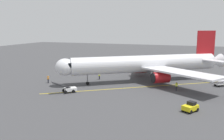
% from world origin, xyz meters
% --- Properties ---
extents(ground_plane, '(220.00, 220.00, 0.00)m').
position_xyz_m(ground_plane, '(0.00, 0.00, 0.00)').
color(ground_plane, '#424244').
extents(apron_lead_in_line, '(32.89, 23.16, 0.01)m').
position_xyz_m(apron_lead_in_line, '(0.99, 7.59, 0.01)').
color(apron_lead_in_line, yellow).
rests_on(apron_lead_in_line, ground).
extents(airplane, '(35.14, 31.08, 11.50)m').
position_xyz_m(airplane, '(0.76, 1.43, 4.00)').
color(airplane, white).
rests_on(airplane, ground).
extents(ground_crew_marshaller, '(0.46, 0.46, 1.71)m').
position_xyz_m(ground_crew_marshaller, '(21.07, 10.83, 0.89)').
color(ground_crew_marshaller, '#23232D').
rests_on(ground_crew_marshaller, ground).
extents(ground_crew_wing_walker, '(0.37, 0.46, 1.71)m').
position_xyz_m(ground_crew_wing_walker, '(11.74, 3.51, 0.89)').
color(ground_crew_wing_walker, '#23232D').
rests_on(ground_crew_wing_walker, ground).
extents(ground_crew_loader, '(0.43, 0.30, 1.71)m').
position_xyz_m(ground_crew_loader, '(-6.55, 7.75, 0.89)').
color(ground_crew_loader, '#23232D').
rests_on(ground_crew_loader, ground).
extents(belt_loader_near_nose, '(4.13, 4.03, 2.32)m').
position_xyz_m(belt_loader_near_nose, '(12.67, 16.20, 0.71)').
color(belt_loader_near_nose, white).
rests_on(belt_loader_near_nose, ground).
extents(baggage_cart_portside, '(2.93, 2.66, 1.27)m').
position_xyz_m(baggage_cart_portside, '(-15.09, 0.85, 0.66)').
color(baggage_cart_portside, white).
rests_on(baggage_cart_portside, ground).
extents(tug_starboard_side, '(2.50, 2.75, 1.50)m').
position_xyz_m(tug_starboard_side, '(-9.66, 19.29, 0.70)').
color(tug_starboard_side, yellow).
rests_on(tug_starboard_side, ground).
extents(safety_cone_nose_left, '(0.32, 0.32, 0.55)m').
position_xyz_m(safety_cone_nose_left, '(20.98, -4.94, 0.28)').
color(safety_cone_nose_left, '#F2590F').
rests_on(safety_cone_nose_left, ground).
extents(safety_cone_nose_right, '(0.32, 0.32, 0.55)m').
position_xyz_m(safety_cone_nose_right, '(18.99, -3.58, 0.28)').
color(safety_cone_nose_right, '#F2590F').
rests_on(safety_cone_nose_right, ground).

